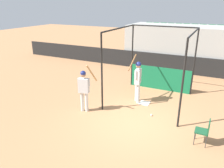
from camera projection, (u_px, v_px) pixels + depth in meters
The scene contains 9 objects.
ground_plane at pixel (136, 124), 8.00m from camera, with size 60.00×60.00×0.00m, color #A8754C.
outfield_wall at pixel (175, 64), 13.73m from camera, with size 24.00×0.12×1.11m.
bleacher_section at pixel (181, 46), 14.83m from camera, with size 7.05×3.20×2.79m.
batting_cage at pixel (157, 67), 10.13m from camera, with size 3.13×3.35×3.17m.
home_plate at pixel (144, 103), 9.62m from camera, with size 0.44×0.44×0.02m.
player_batter at pixel (138, 78), 9.39m from camera, with size 0.55×0.90×2.02m.
player_waiting at pixel (84, 87), 8.59m from camera, with size 0.69×0.56×2.03m.
folding_chair at pixel (205, 130), 6.67m from camera, with size 0.40×0.40×0.84m.
baseball at pixel (151, 115), 8.53m from camera, with size 0.07×0.07×0.07m.
Camera 1 is at (2.27, -6.67, 4.16)m, focal length 35.00 mm.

